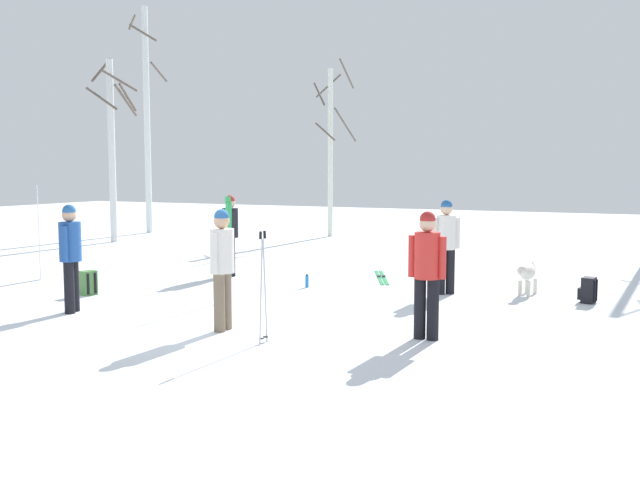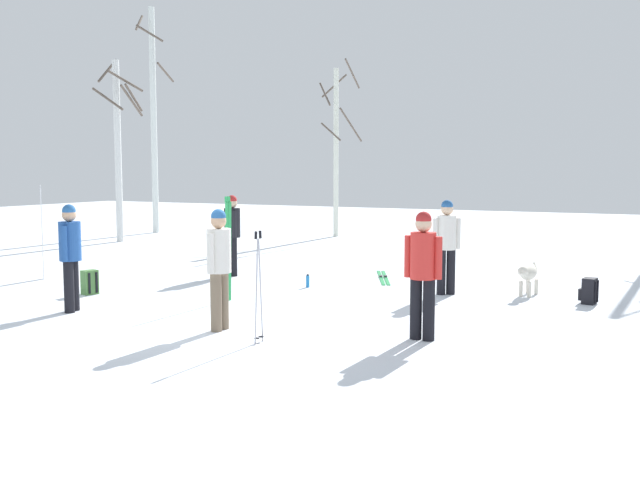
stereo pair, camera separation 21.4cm
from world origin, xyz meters
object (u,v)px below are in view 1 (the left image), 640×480
at_px(person_2, 427,267).
at_px(birch_tree_0, 147,117).
at_px(water_bottle_0, 307,281).
at_px(birch_tree_2, 331,147).
at_px(ski_pair_planted_1, 39,233).
at_px(ski_pair_lying_0, 382,277).
at_px(ski_poles_0, 263,284).
at_px(dog, 527,274).
at_px(person_0, 70,251).
at_px(person_1, 230,230).
at_px(birch_tree_1, 112,144).
at_px(person_3, 446,240).
at_px(ski_pair_planted_0, 228,249).
at_px(backpack_1, 88,283).
at_px(person_4, 222,261).
at_px(backpack_0, 588,290).

height_order(person_2, birch_tree_0, birch_tree_0).
distance_m(water_bottle_0, birch_tree_2, 10.84).
height_order(water_bottle_0, birch_tree_0, birch_tree_0).
relative_size(ski_pair_planted_1, ski_pair_lying_0, 1.06).
distance_m(ski_pair_planted_1, ski_poles_0, 7.33).
bearing_deg(ski_pair_planted_1, birch_tree_0, 117.50).
relative_size(dog, ski_pair_lying_0, 0.49).
bearing_deg(person_0, birch_tree_0, 124.27).
bearing_deg(person_1, birch_tree_1, 148.06).
distance_m(person_2, person_3, 3.59).
height_order(ski_pair_planted_0, birch_tree_1, birch_tree_1).
relative_size(person_3, backpack_1, 3.90).
bearing_deg(birch_tree_2, ski_pair_planted_1, -96.94).
xyz_separation_m(person_3, ski_pair_lying_0, (-1.74, 1.33, -0.97)).
height_order(person_4, water_bottle_0, person_4).
relative_size(ski_pair_planted_0, ski_poles_0, 1.23).
height_order(person_0, birch_tree_0, birch_tree_0).
bearing_deg(water_bottle_0, person_4, -81.15).
height_order(backpack_1, birch_tree_1, birch_tree_1).
bearing_deg(ski_poles_0, backpack_0, 53.76).
bearing_deg(backpack_0, dog, 163.54).
bearing_deg(ski_poles_0, person_4, 156.01).
height_order(person_3, water_bottle_0, person_3).
xyz_separation_m(ski_pair_planted_1, water_bottle_0, (5.35, 1.54, -0.84)).
bearing_deg(person_3, person_4, -115.33).
xyz_separation_m(person_0, person_1, (0.13, 4.41, 0.00)).
bearing_deg(ski_pair_planted_0, backpack_0, 23.95).
bearing_deg(backpack_0, person_1, 179.96).
bearing_deg(ski_pair_planted_1, person_4, -20.85).
bearing_deg(person_4, dog, 54.72).
bearing_deg(person_4, person_1, 121.60).
bearing_deg(backpack_0, birch_tree_2, 134.92).
bearing_deg(ski_pair_planted_0, backpack_1, -167.12).
relative_size(ski_pair_planted_0, birch_tree_0, 0.23).
relative_size(ski_poles_0, birch_tree_0, 0.19).
xyz_separation_m(ski_pair_planted_0, birch_tree_2, (-3.41, 11.52, 2.09)).
bearing_deg(birch_tree_0, dog, -26.56).
xyz_separation_m(person_2, ski_pair_lying_0, (-2.48, 4.84, -0.97)).
relative_size(person_0, birch_tree_2, 0.30).
relative_size(ski_pair_planted_0, backpack_0, 4.10).
bearing_deg(person_3, birch_tree_1, 158.63).
distance_m(dog, ski_pair_lying_0, 3.23).
relative_size(dog, ski_pair_planted_1, 0.46).
bearing_deg(dog, person_3, -159.17).
height_order(dog, backpack_0, dog).
xyz_separation_m(ski_pair_planted_1, backpack_0, (10.37, 2.18, -0.75)).
distance_m(person_1, ski_pair_planted_1, 3.88).
distance_m(person_4, ski_pair_planted_0, 2.28).
height_order(ski_pair_planted_1, ski_pair_lying_0, ski_pair_planted_1).
bearing_deg(person_3, backpack_1, -153.54).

